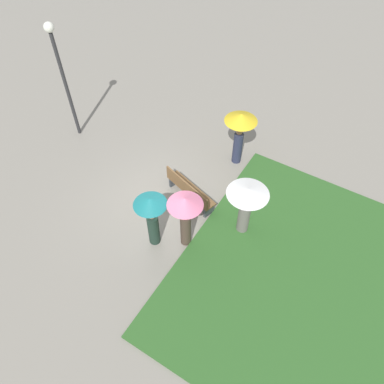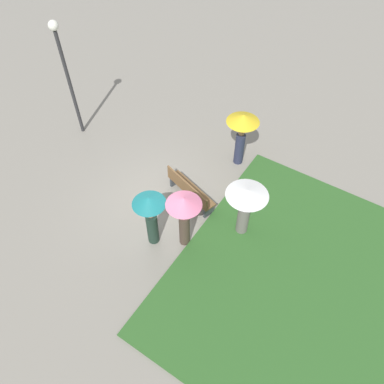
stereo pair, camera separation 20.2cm
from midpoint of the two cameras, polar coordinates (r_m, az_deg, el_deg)
name	(u,v)px [view 1 (the left image)]	position (r m, az deg, el deg)	size (l,w,h in m)	color
ground_plane	(161,205)	(11.91, -5.18, -1.97)	(90.00, 90.00, 0.00)	gray
lawn_patch_near	(326,291)	(10.81, 19.24, -14.00)	(7.72, 7.62, 0.06)	#2D5B26
park_bench	(189,190)	(11.63, -0.94, 0.29)	(1.91, 0.95, 0.90)	brown
lamp_post	(61,68)	(13.48, -19.80, 17.41)	(0.32, 0.32, 4.20)	#2D2D30
crowd_person_pink	(185,211)	(9.88, -1.63, -2.91)	(0.97, 0.97, 1.96)	#47382D
crowd_person_white	(247,201)	(10.33, 7.75, -1.40)	(1.18, 1.18, 1.83)	slate
crowd_person_yellow	(240,127)	(12.29, 6.87, 9.83)	(1.07, 1.07, 2.02)	#282D47
crowd_person_teal	(151,213)	(10.06, -6.78, -3.17)	(0.91, 0.91, 1.92)	#1E3328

